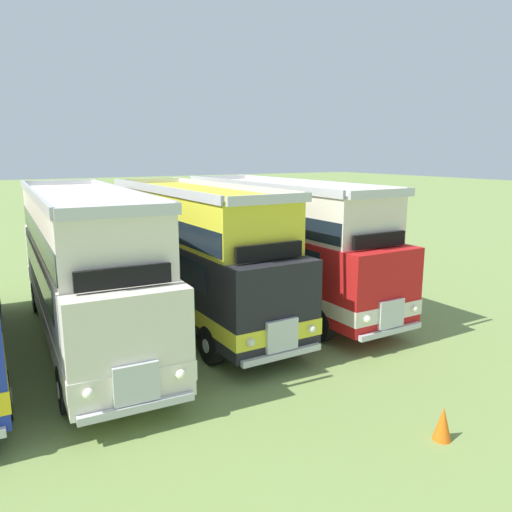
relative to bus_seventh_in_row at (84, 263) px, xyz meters
The scene contains 4 objects.
bus_seventh_in_row is the anchor object (origin of this frame).
bus_eighth_in_row 3.53m from the bus_seventh_in_row, ahead, with size 2.70×10.09×4.52m.
bus_ninth_in_row 7.09m from the bus_seventh_in_row, ahead, with size 2.71×11.17×4.52m.
cone_near_end 10.33m from the bus_seventh_in_row, 61.83° to the right, with size 0.36×0.36×0.70m, color orange.
Camera 1 is at (4.27, -14.77, 5.51)m, focal length 35.20 mm.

